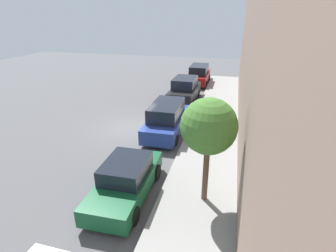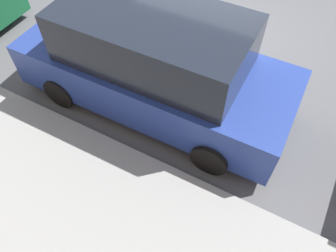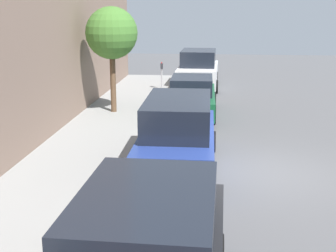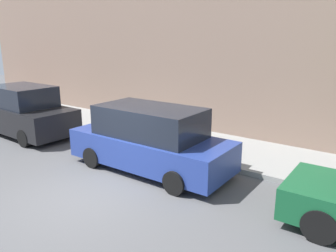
% 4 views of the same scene
% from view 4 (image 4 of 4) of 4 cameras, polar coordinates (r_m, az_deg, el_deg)
% --- Properties ---
extents(ground_plane, '(60.00, 60.00, 0.00)m').
position_cam_4_polar(ground_plane, '(8.53, -13.80, -11.69)').
color(ground_plane, '#515154').
extents(sidewalk, '(3.02, 32.00, 0.15)m').
position_cam_4_polar(sidewalk, '(12.05, 4.66, -2.97)').
color(sidewalk, gray).
rests_on(sidewalk, ground_plane).
extents(parked_minivan_third, '(2.02, 4.92, 1.90)m').
position_cam_4_polar(parked_minivan_third, '(9.55, -3.14, -2.39)').
color(parked_minivan_third, navy).
rests_on(parked_minivan_third, ground_plane).
extents(parked_suv_fourth, '(2.08, 4.84, 1.98)m').
position_cam_4_polar(parked_suv_fourth, '(14.38, -23.81, 2.27)').
color(parked_suv_fourth, black).
rests_on(parked_suv_fourth, ground_plane).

